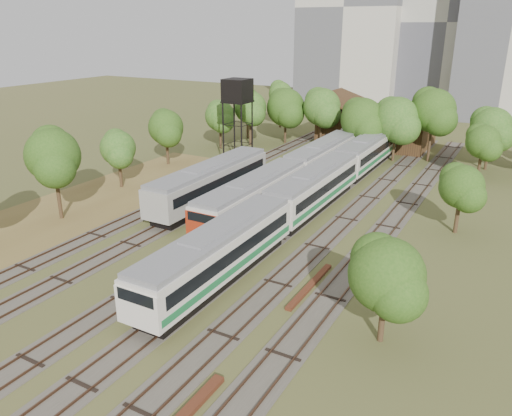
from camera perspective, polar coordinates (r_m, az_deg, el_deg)
The scene contains 15 objects.
ground at distance 32.20m, azimuth -16.27°, elevation -13.68°, with size 240.00×240.00×0.00m, color #475123.
dry_grass_patch at distance 49.36m, azimuth -24.65°, elevation -2.49°, with size 14.00×60.00×0.04m, color brown.
tracks at distance 50.88m, azimuth 3.22°, elevation 0.09°, with size 24.60×80.00×0.19m.
railcar_red_set at distance 54.83m, azimuth 4.18°, elevation 3.81°, with size 3.18×34.57×3.94m.
railcar_green_set at distance 50.29m, azimuth 6.64°, elevation 2.24°, with size 3.23×52.08×4.00m.
railcar_rear at distance 79.68m, azimuth 12.68°, elevation 8.60°, with size 3.28×16.08×4.06m.
old_grey_coach at distance 51.78m, azimuth -5.19°, elevation 2.96°, with size 3.31×18.00×4.10m.
water_tower at distance 65.19m, azimuth -2.15°, elevation 13.02°, with size 3.22×3.22×11.12m.
rail_pile_far at distance 36.00m, azimuth 6.19°, elevation -8.83°, with size 0.45×7.21×0.23m, color #5C2C1A.
maintenance_shed at distance 80.22m, azimuth 13.62°, elevation 9.16°, with size 16.45×11.55×7.58m.
tree_band_left at distance 58.87m, azimuth -14.68°, elevation 7.61°, with size 8.42×75.53×8.73m.
tree_band_far at distance 71.38m, azimuth 14.55°, elevation 10.13°, with size 47.46×9.71×9.76m.
tree_band_right at distance 44.88m, azimuth 21.35°, elevation 1.80°, with size 5.33×42.09×6.60m.
tower_left at distance 119.33m, azimuth 11.37°, elevation 21.52°, with size 22.00×16.00×42.00m, color beige.
tower_centre at distance 119.41m, azimuth 21.73°, elevation 19.11°, with size 20.00×18.00×36.00m, color #B2B0A2.
Camera 1 is at (20.12, -18.03, 17.52)m, focal length 35.00 mm.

